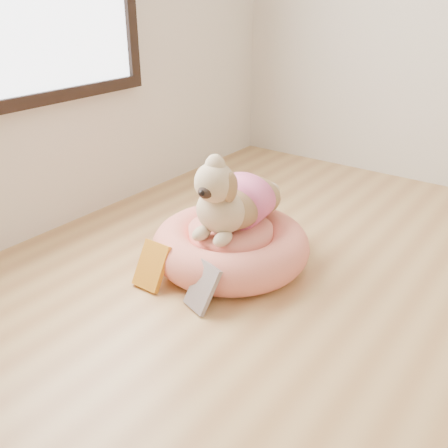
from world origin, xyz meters
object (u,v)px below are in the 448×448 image
Objects in this scene: pet_bed at (231,245)px; book_yellow at (152,266)px; book_white at (202,287)px; dog at (233,187)px.

pet_bed is 3.55× the size of book_yellow.
book_white is at bearing 0.16° from book_yellow.
dog is at bearing 65.32° from book_yellow.
pet_bed is at bearing 126.20° from book_white.
book_white is (0.27, 0.00, -0.00)m from book_yellow.
book_white is at bearing -78.83° from dog.
book_yellow is 0.27m from book_white.
dog is 2.69× the size of book_white.
book_white is at bearing -71.77° from pet_bed.
pet_bed is 0.28m from dog.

